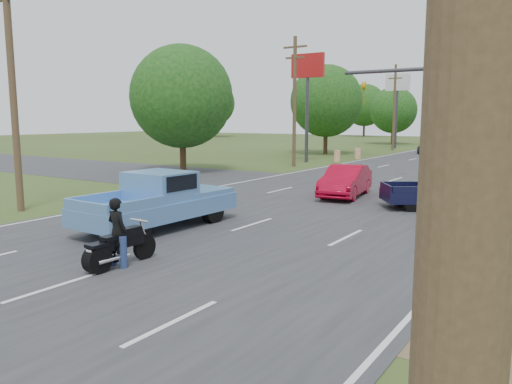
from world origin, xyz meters
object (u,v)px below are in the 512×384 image
Objects in this scene: distant_car_silver at (496,143)px; distant_car_white at (465,140)px; motorcycle at (116,249)px; rider at (117,235)px; blue_pickup at (161,199)px; navy_pickup at (443,190)px; distant_car_grey at (432,146)px; red_convertible at (346,181)px.

distant_car_silver is 10.38m from distant_car_white.
motorcycle is at bearing 94.00° from distant_car_white.
distant_car_white is at bearing -83.55° from rider.
distant_car_white is (-5.26, 69.95, -0.25)m from rider.
blue_pickup is at bearing 92.18° from distant_car_white.
navy_pickup is at bearing 71.97° from motorcycle.
rider is at bearing 90.00° from motorcycle.
blue_pickup reaches higher than distant_car_silver.
rider reaches higher than distant_car_silver.
navy_pickup is 1.13× the size of distant_car_white.
distant_car_white is at bearing 95.11° from distant_car_grey.
blue_pickup is at bearing -113.27° from red_convertible.
distant_car_grey is at bearing -82.78° from rider.
navy_pickup is 57.58m from distant_car_white.
rider is at bearing 94.01° from distant_car_white.
distant_car_white reaches higher than motorcycle.
rider is 4.72m from blue_pickup.
blue_pickup reaches higher than navy_pickup.
distant_car_silver is at bearing 75.28° from distant_car_grey.
red_convertible is at bearing -88.47° from rider.
motorcycle is 47.34m from distant_car_grey.
distant_car_silver is (0.13, 61.13, 0.14)m from motorcycle.
distant_car_grey reaches higher than motorcycle.
motorcycle is at bearing -82.54° from distant_car_grey.
blue_pickup is 11.78m from navy_pickup.
distant_car_grey is (-4.17, 47.15, 0.34)m from motorcycle.
distant_car_white is (-10.16, 56.67, -0.18)m from navy_pickup.
motorcycle is 4.79m from blue_pickup.
rider is 0.39× the size of distant_car_white.
red_convertible reaches higher than distant_car_silver.
red_convertible is 33.34m from distant_car_grey.
distant_car_silver is (2.55, 57.03, -0.35)m from blue_pickup.
distant_car_grey reaches higher than distant_car_white.
distant_car_white is (-1.08, 22.85, -0.24)m from distant_car_grey.
rider is 14.15m from navy_pickup.
navy_pickup is 1.12× the size of distant_car_silver.
rider is at bearing -99.45° from red_convertible.
navy_pickup is (4.75, -0.76, 0.03)m from red_convertible.
navy_pickup is (7.32, 9.23, -0.20)m from blue_pickup.
red_convertible is 2.71× the size of rider.
distant_car_grey is 1.14× the size of distant_car_white.
distant_car_grey is at bearing -112.63° from distant_car_silver.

